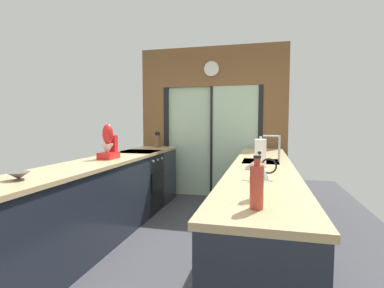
{
  "coord_description": "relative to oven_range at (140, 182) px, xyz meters",
  "views": [
    {
      "loc": [
        0.92,
        -2.82,
        1.36
      ],
      "look_at": [
        0.0,
        0.9,
        1.07
      ],
      "focal_mm": 27.29,
      "sensor_mm": 36.0,
      "label": 1
    }
  ],
  "objects": [
    {
      "name": "ground_plane",
      "position": [
        0.91,
        -0.65,
        -0.47
      ],
      "size": [
        5.04,
        7.6,
        0.02
      ],
      "primitive_type": "cube",
      "color": "#38383D"
    },
    {
      "name": "back_wall_unit",
      "position": [
        0.91,
        1.15,
        1.07
      ],
      "size": [
        2.64,
        0.12,
        2.7
      ],
      "color": "brown",
      "rests_on": "ground_plane"
    },
    {
      "name": "left_counter_run",
      "position": [
        -0.0,
        -1.12,
        0.01
      ],
      "size": [
        0.62,
        3.8,
        0.92
      ],
      "color": "#1E232D",
      "rests_on": "ground_plane"
    },
    {
      "name": "right_counter_run",
      "position": [
        1.82,
        -0.95,
        0.01
      ],
      "size": [
        0.62,
        3.8,
        0.92
      ],
      "color": "#1E232D",
      "rests_on": "ground_plane"
    },
    {
      "name": "sink_faucet",
      "position": [
        1.97,
        -0.7,
        0.66
      ],
      "size": [
        0.19,
        0.02,
        0.3
      ],
      "color": "#B7BABC",
      "rests_on": "right_counter_run"
    },
    {
      "name": "oven_range",
      "position": [
        0.0,
        0.0,
        0.0
      ],
      "size": [
        0.6,
        0.6,
        0.92
      ],
      "color": "black",
      "rests_on": "ground_plane"
    },
    {
      "name": "mixing_bowl",
      "position": [
        0.02,
        -2.25,
        0.5
      ],
      "size": [
        0.16,
        0.16,
        0.06
      ],
      "color": "#514C47",
      "rests_on": "left_counter_run"
    },
    {
      "name": "knife_block",
      "position": [
        0.02,
        0.74,
        0.57
      ],
      "size": [
        0.09,
        0.14,
        0.28
      ],
      "color": "brown",
      "rests_on": "left_counter_run"
    },
    {
      "name": "stand_mixer",
      "position": [
        0.02,
        -0.92,
        0.63
      ],
      "size": [
        0.17,
        0.27,
        0.42
      ],
      "color": "red",
      "rests_on": "left_counter_run"
    },
    {
      "name": "kettle",
      "position": [
        1.8,
        -1.78,
        0.56
      ],
      "size": [
        0.24,
        0.15,
        0.22
      ],
      "color": "#B7BABC",
      "rests_on": "right_counter_run"
    },
    {
      "name": "soap_bottle_near",
      "position": [
        1.8,
        -2.57,
        0.58
      ],
      "size": [
        0.07,
        0.07,
        0.27
      ],
      "color": "#B23D2D",
      "rests_on": "right_counter_run"
    },
    {
      "name": "soap_bottle_far",
      "position": [
        1.8,
        -2.35,
        0.57
      ],
      "size": [
        0.06,
        0.06,
        0.25
      ],
      "color": "#D1CC4C",
      "rests_on": "right_counter_run"
    },
    {
      "name": "paper_towel_roll",
      "position": [
        1.8,
        -1.15,
        0.6
      ],
      "size": [
        0.13,
        0.13,
        0.3
      ],
      "color": "#B7BABC",
      "rests_on": "right_counter_run"
    }
  ]
}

